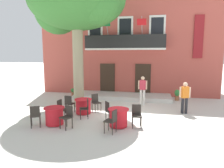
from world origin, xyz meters
The scene contains 20 objects.
ground_plane centered at (0.00, 0.00, 0.00)m, with size 120.00×120.00×0.00m, color silver.
building_facade centered at (-0.78, 6.99, 3.75)m, with size 13.00×5.09×7.50m.
entrance_step_platform centered at (-0.78, 3.97, 0.12)m, with size 6.48×2.05×0.25m, color silver.
plane_tree centered at (-2.94, 1.21, 5.71)m, with size 5.44×4.77×7.45m.
cafe_table_near_tree centered at (-2.09, -0.22, 0.39)m, with size 0.86×0.86×0.76m.
cafe_chair_near_tree_0 centered at (-2.85, -0.22, 0.53)m, with size 0.43×0.43×0.91m.
cafe_chair_near_tree_1 centered at (-1.74, -0.88, 0.53)m, with size 0.52×0.52×0.91m.
cafe_chair_near_tree_2 centered at (-1.62, 0.37, 0.53)m, with size 0.57×0.57×0.91m.
cafe_table_middle centered at (-0.04, -1.67, 0.39)m, with size 0.86×0.86×0.76m.
cafe_chair_middle_0 centered at (-0.55, -1.11, 0.53)m, with size 0.56×0.56×0.91m.
cafe_chair_middle_1 centered at (-0.15, -2.42, 0.53)m, with size 0.48×0.48×0.91m.
cafe_chair_middle_2 centered at (0.69, -1.47, 0.53)m, with size 0.46×0.46×0.91m.
cafe_table_front centered at (-2.73, -2.02, 0.39)m, with size 0.86×0.86×0.76m.
cafe_chair_front_0 centered at (-2.76, -1.26, 0.53)m, with size 0.42×0.42×0.91m.
cafe_chair_front_1 centered at (-3.34, -2.45, 0.53)m, with size 0.55×0.55×0.91m.
cafe_chair_front_2 centered at (-2.02, -2.27, 0.53)m, with size 0.53×0.53×0.91m.
ground_planter_left centered at (-4.37, 3.96, 0.31)m, with size 0.39×0.39×0.55m.
ground_planter_right centered at (2.81, 3.97, 0.40)m, with size 0.34×0.34×0.72m.
pedestrian_near_entrance centered at (0.68, 2.30, 0.96)m, with size 0.53×0.24×1.70m.
pedestrian_mid_plaza centered at (2.87, 0.93, 0.90)m, with size 0.53×0.33×1.60m.
Camera 1 is at (1.40, -9.65, 2.95)m, focal length 32.73 mm.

